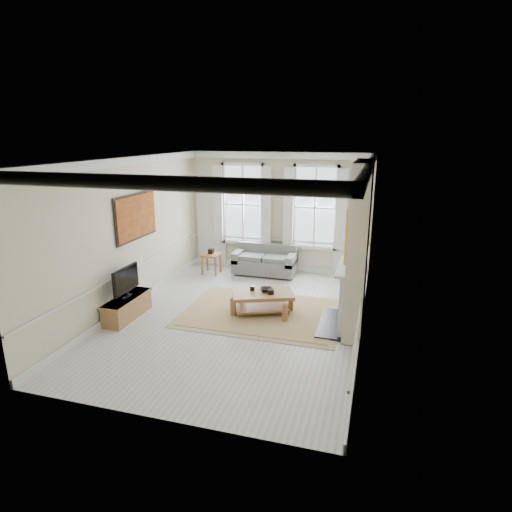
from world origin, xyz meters
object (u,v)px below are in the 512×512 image
(coffee_table, at_px, (263,296))
(sofa, at_px, (265,262))
(side_table, at_px, (211,257))
(tv_stand, at_px, (127,307))

(coffee_table, bearing_deg, sofa, 81.92)
(side_table, relative_size, tv_stand, 0.44)
(tv_stand, bearing_deg, sofa, 61.12)
(sofa, bearing_deg, tv_stand, -118.88)
(coffee_table, xyz_separation_m, tv_stand, (-2.76, -1.04, -0.18))
(coffee_table, bearing_deg, side_table, 111.03)
(sofa, relative_size, coffee_table, 1.14)
(side_table, distance_m, tv_stand, 3.43)
(sofa, bearing_deg, coffee_table, -76.21)
(side_table, height_order, coffee_table, side_table)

